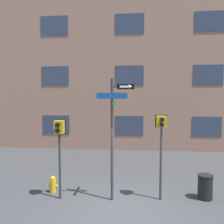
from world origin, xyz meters
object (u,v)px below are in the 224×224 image
at_px(street_sign_pole, 114,128).
at_px(trash_bin, 205,187).
at_px(pedestrian_signal_left, 59,137).
at_px(pedestrian_signal_right, 161,134).
at_px(fire_hydrant, 53,184).

xyz_separation_m(street_sign_pole, trash_bin, (3.13, 0.41, -2.06)).
bearing_deg(pedestrian_signal_left, street_sign_pole, 2.10).
height_order(street_sign_pole, trash_bin, street_sign_pole).
xyz_separation_m(pedestrian_signal_right, trash_bin, (1.54, 0.21, -1.86)).
distance_m(fire_hydrant, trash_bin, 5.43).
relative_size(pedestrian_signal_left, pedestrian_signal_right, 0.94).
bearing_deg(trash_bin, fire_hydrant, 179.64).
xyz_separation_m(street_sign_pole, fire_hydrant, (-2.29, 0.44, -2.19)).
relative_size(fire_hydrant, trash_bin, 0.73).
distance_m(street_sign_pole, pedestrian_signal_right, 1.62).
height_order(pedestrian_signal_left, pedestrian_signal_right, pedestrian_signal_right).
height_order(pedestrian_signal_right, trash_bin, pedestrian_signal_right).
height_order(pedestrian_signal_left, trash_bin, pedestrian_signal_left).
distance_m(street_sign_pole, fire_hydrant, 3.20).
height_order(pedestrian_signal_left, fire_hydrant, pedestrian_signal_left).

